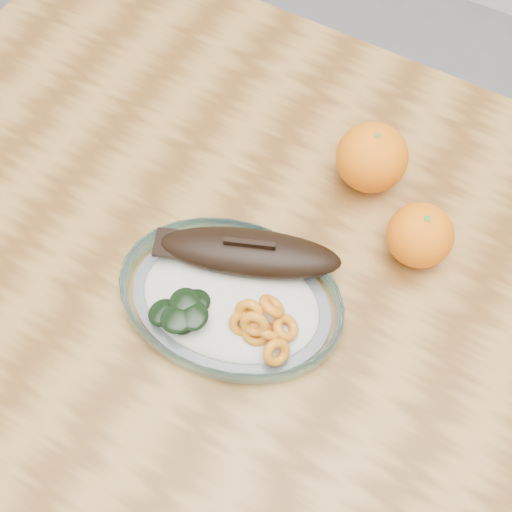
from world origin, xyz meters
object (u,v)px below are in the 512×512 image
plated_meal (232,295)px  orange_right (420,235)px  orange_left (372,157)px  dining_table (286,310)px

plated_meal → orange_right: size_ratio=7.01×
orange_left → orange_right: 0.12m
plated_meal → orange_left: (0.06, 0.24, 0.03)m
dining_table → orange_right: orange_right is taller
plated_meal → orange_left: size_ratio=6.13×
plated_meal → orange_right: (0.16, 0.17, 0.02)m
orange_left → orange_right: bearing=-36.8°
dining_table → plated_meal: 0.14m
dining_table → plated_meal: bearing=-126.5°
dining_table → plated_meal: size_ratio=2.17×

